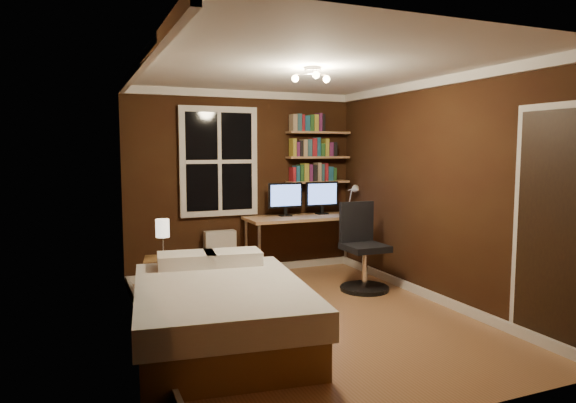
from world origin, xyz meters
name	(u,v)px	position (x,y,z in m)	size (l,w,h in m)	color
floor	(307,318)	(0.00, 0.00, 0.00)	(4.20, 4.20, 0.00)	#8D5E38
wall_back	(243,183)	(0.00, 2.10, 1.25)	(3.20, 0.04, 2.50)	black
wall_left	(142,203)	(-1.60, 0.00, 1.25)	(0.04, 4.20, 2.50)	black
wall_right	(438,191)	(1.60, 0.00, 1.25)	(0.04, 4.20, 2.50)	black
ceiling	(308,68)	(0.00, 0.00, 2.50)	(3.20, 4.20, 0.02)	white
window	(219,162)	(-0.35, 2.06, 1.55)	(1.06, 0.06, 1.46)	silver
door	(556,232)	(1.59, -1.55, 1.02)	(0.03, 0.82, 2.05)	black
ceiling_fixture	(313,78)	(0.00, -0.10, 2.40)	(0.44, 0.44, 0.18)	beige
bookshelf_lower	(318,182)	(1.08, 1.98, 1.25)	(0.92, 0.22, 0.03)	#9D724C
books_row_lower	(318,173)	(1.08, 1.98, 1.38)	(0.66, 0.16, 0.23)	maroon
bookshelf_middle	(318,157)	(1.08, 1.98, 1.60)	(0.92, 0.22, 0.03)	#9D724C
books_row_middle	(318,148)	(1.08, 1.98, 1.73)	(0.66, 0.16, 0.23)	#1B5B7C
bookshelf_upper	(318,133)	(1.08, 1.98, 1.95)	(0.92, 0.22, 0.03)	#9D724C
books_row_upper	(318,123)	(1.08, 1.98, 2.08)	(0.48, 0.16, 0.23)	#275825
bed	(220,311)	(-1.00, -0.32, 0.29)	(1.68, 2.17, 0.68)	brown
nightstand	(164,281)	(-1.27, 1.08, 0.26)	(0.41, 0.41, 0.51)	brown
bedside_lamp	(163,239)	(-1.27, 1.08, 0.73)	(0.15, 0.15, 0.43)	silver
radiator	(220,254)	(-0.37, 1.99, 0.31)	(0.42, 0.15, 0.63)	beige
desk	(306,220)	(0.79, 1.76, 0.74)	(1.68, 0.63, 0.80)	#9D724C
monitor_left	(285,199)	(0.52, 1.85, 1.03)	(0.50, 0.12, 0.46)	black
monitor_right	(322,198)	(1.08, 1.85, 1.03)	(0.50, 0.12, 0.46)	black
desk_lamp	(352,199)	(1.48, 1.69, 1.02)	(0.14, 0.32, 0.44)	silver
office_chair	(363,256)	(1.08, 0.72, 0.42)	(0.59, 0.59, 1.07)	black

